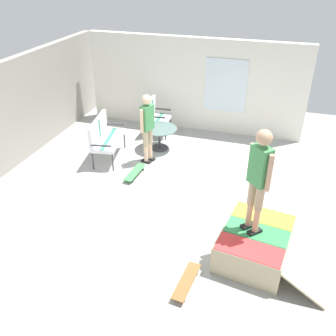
% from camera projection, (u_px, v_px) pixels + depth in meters
% --- Properties ---
extents(ground_plane, '(12.00, 12.00, 0.10)m').
position_uv_depth(ground_plane, '(169.00, 205.00, 7.51)').
color(ground_plane, '#A8A8A3').
extents(house_facade, '(0.23, 6.00, 2.52)m').
position_uv_depth(house_facade, '(194.00, 85.00, 10.10)').
color(house_facade, white).
rests_on(house_facade, ground_plane).
extents(skate_ramp, '(1.59, 1.90, 0.52)m').
position_uv_depth(skate_ramp, '(257.00, 244.00, 6.05)').
color(skate_ramp, tan).
rests_on(skate_ramp, ground_plane).
extents(patio_bench, '(1.33, 0.76, 1.02)m').
position_uv_depth(patio_bench, '(104.00, 135.00, 8.83)').
color(patio_bench, '#38383D').
rests_on(patio_bench, ground_plane).
extents(patio_chair_near_house, '(0.65, 0.59, 1.02)m').
position_uv_depth(patio_chair_near_house, '(156.00, 114.00, 10.01)').
color(patio_chair_near_house, '#38383D').
rests_on(patio_chair_near_house, ground_plane).
extents(patio_table, '(0.90, 0.90, 0.57)m').
position_uv_depth(patio_table, '(159.00, 134.00, 9.37)').
color(patio_table, '#38383D').
rests_on(patio_table, ground_plane).
extents(person_watching, '(0.46, 0.31, 1.67)m').
position_uv_depth(person_watching, '(147.00, 124.00, 8.51)').
color(person_watching, black).
rests_on(person_watching, ground_plane).
extents(person_skater, '(0.37, 0.37, 1.76)m').
position_uv_depth(person_skater, '(259.00, 175.00, 5.44)').
color(person_skater, black).
rests_on(person_skater, skate_ramp).
extents(skateboard_by_bench, '(0.81, 0.25, 0.10)m').
position_uv_depth(skateboard_by_bench, '(135.00, 172.00, 8.36)').
color(skateboard_by_bench, '#3F8C4C').
rests_on(skateboard_by_bench, ground_plane).
extents(skateboard_spare, '(0.81, 0.27, 0.10)m').
position_uv_depth(skateboard_spare, '(186.00, 281.00, 5.59)').
color(skateboard_spare, brown).
rests_on(skateboard_spare, ground_plane).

